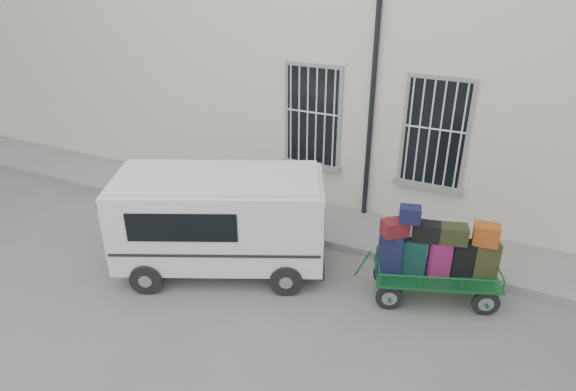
# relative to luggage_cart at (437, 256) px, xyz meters

# --- Properties ---
(ground) EXTENTS (80.00, 80.00, 0.00)m
(ground) POSITION_rel_luggage_cart_xyz_m (-2.97, -0.55, -0.90)
(ground) COLOR slate
(ground) RESTS_ON ground
(building) EXTENTS (24.00, 5.15, 6.00)m
(building) POSITION_rel_luggage_cart_xyz_m (-2.97, 4.95, 2.10)
(building) COLOR beige
(building) RESTS_ON ground
(sidewalk) EXTENTS (24.00, 1.70, 0.15)m
(sidewalk) POSITION_rel_luggage_cart_xyz_m (-2.97, 1.65, -0.83)
(sidewalk) COLOR gray
(sidewalk) RESTS_ON ground
(luggage_cart) EXTENTS (2.50, 1.60, 1.84)m
(luggage_cart) POSITION_rel_luggage_cart_xyz_m (0.00, 0.00, 0.00)
(luggage_cart) COLOR black
(luggage_cart) RESTS_ON ground
(van) EXTENTS (4.22, 3.08, 1.98)m
(van) POSITION_rel_luggage_cart_xyz_m (-3.92, -0.76, 0.23)
(van) COLOR white
(van) RESTS_ON ground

